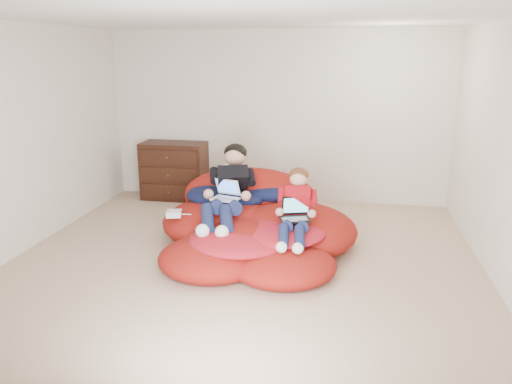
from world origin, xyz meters
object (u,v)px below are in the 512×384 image
Objects in this scene: laptop_white at (226,194)px; younger_boy at (296,206)px; dresser at (174,171)px; older_boy at (229,185)px; laptop_black at (295,213)px; beanbag_pile at (254,226)px.

younger_boy is at bearing -18.20° from laptop_white.
older_boy reaches higher than dresser.
older_boy is 0.14m from laptop_white.
younger_boy reaches higher than dresser.
older_boy is 0.94m from laptop_black.
older_boy reaches higher than beanbag_pile.
laptop_white is 1.01× the size of laptop_black.
younger_boy is (0.51, -0.31, 0.37)m from beanbag_pile.
younger_boy is at bearing -31.31° from beanbag_pile.
older_boy reaches higher than laptop_white.
younger_boy reaches higher than laptop_white.
laptop_black is (0.82, -0.32, -0.08)m from laptop_white.
dresser is at bearing 131.62° from beanbag_pile.
dresser reaches higher than laptop_black.
older_boy is 3.74× the size of laptop_black.
beanbag_pile reaches higher than laptop_black.
younger_boy is 0.08m from laptop_black.
laptop_black is at bearing -90.00° from younger_boy.
dresser is 0.42× the size of beanbag_pile.
dresser is 0.72× the size of older_boy.
dresser is at bearing 135.08° from younger_boy.
laptop_white is at bearing -171.98° from beanbag_pile.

